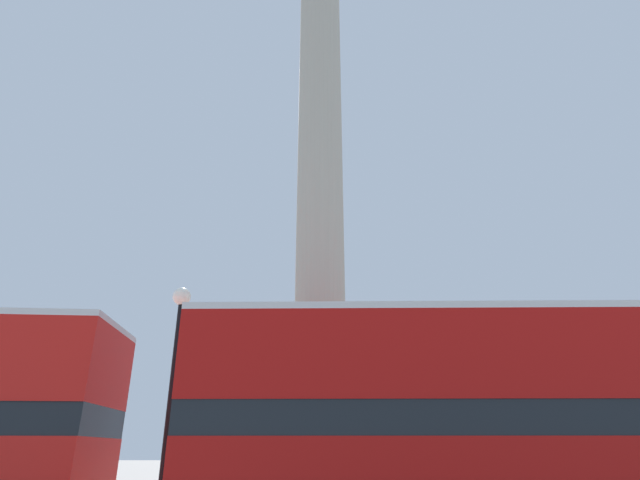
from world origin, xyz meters
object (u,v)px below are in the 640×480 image
(bus_b, at_px, (474,425))
(equestrian_statue, at_px, (597,454))
(monument_column, at_px, (320,251))
(street_lamp, at_px, (174,370))

(bus_b, distance_m, equestrian_statue, 11.76)
(monument_column, distance_m, equestrian_statue, 12.06)
(equestrian_statue, height_order, street_lamp, equestrian_statue)
(bus_b, relative_size, equestrian_statue, 1.61)
(bus_b, xyz_separation_m, street_lamp, (-6.73, 4.05, 1.57))
(bus_b, bearing_deg, monument_column, 116.07)
(monument_column, xyz_separation_m, street_lamp, (-3.89, -1.82, -4.13))
(street_lamp, bearing_deg, equestrian_statue, 22.31)
(bus_b, bearing_deg, street_lamp, 149.22)
(monument_column, height_order, bus_b, monument_column)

